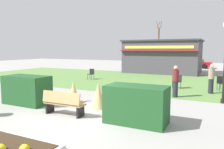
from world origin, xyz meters
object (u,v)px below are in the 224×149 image
cafe_chair_center (221,82)px  person_standing (211,79)px  park_bench (63,103)px  person_strolling (175,81)px  parked_car_center_slot (195,63)px  parked_car_west_slot (155,62)px  cafe_chair_east (178,80)px  cafe_chair_north (91,73)px  food_kiosk (163,56)px  tree_left_bg (158,45)px

cafe_chair_center → person_standing: person_standing is taller
park_bench → person_strolling: 6.22m
parked_car_center_slot → cafe_chair_center: bearing=-78.9°
person_strolling → parked_car_center_slot: 20.54m
parked_car_west_slot → cafe_chair_east: bearing=-70.2°
cafe_chair_east → cafe_chair_north: bearing=170.2°
cafe_chair_north → person_strolling: (7.79, -4.11, 0.33)m
food_kiosk → tree_left_bg: (-3.89, 12.90, 1.46)m
cafe_chair_center → tree_left_bg: tree_left_bg is taller
cafe_chair_east → cafe_chair_center: same height
food_kiosk → person_strolling: size_ratio=4.76×
food_kiosk → cafe_chair_north: 9.33m
parked_car_center_slot → food_kiosk: bearing=-107.3°
parked_car_center_slot → person_strolling: bearing=-86.6°
tree_left_bg → parked_car_west_slot: bearing=-79.7°
food_kiosk → parked_car_center_slot: food_kiosk is taller
cafe_chair_center → park_bench: bearing=-122.3°
park_bench → person_strolling: (3.24, 5.29, 0.38)m
cafe_chair_east → parked_car_center_slot: size_ratio=0.21×
cafe_chair_east → parked_car_west_slot: parked_car_west_slot is taller
tree_left_bg → person_standing: bearing=-68.4°
cafe_chair_east → tree_left_bg: size_ratio=0.12×
cafe_chair_east → parked_car_west_slot: (-6.38, 17.68, 0.12)m
parked_car_west_slot → tree_left_bg: bearing=100.3°
person_strolling → person_standing: bearing=-79.2°
cafe_chair_center → cafe_chair_north: bearing=175.1°
person_strolling → park_bench: bearing=110.1°
cafe_chair_north → tree_left_bg: (0.18, 21.20, 2.70)m
person_standing → parked_car_west_slot: (-8.40, 18.58, -0.22)m
parked_car_west_slot → park_bench: bearing=-82.3°
park_bench → tree_left_bg: 31.04m
person_standing → parked_car_center_slot: bearing=-60.7°
person_standing → tree_left_bg: 25.27m
cafe_chair_center → cafe_chair_north: same height
person_standing → parked_car_center_slot: person_standing is taller
person_strolling → person_standing: (1.66, 1.92, 0.00)m
cafe_chair_north → parked_car_center_slot: bearing=68.1°
cafe_chair_east → person_strolling: (0.36, -2.82, 0.33)m
cafe_chair_north → person_strolling: person_strolling is taller
cafe_chair_east → tree_left_bg: (-7.26, 22.49, 2.70)m
food_kiosk → parked_car_west_slot: (-3.01, 8.09, -1.13)m
parked_car_west_slot → tree_left_bg: (-0.87, 4.81, 2.59)m
parked_car_center_slot → tree_left_bg: (-6.40, 4.81, 2.59)m
park_bench → cafe_chair_north: size_ratio=1.92×
person_strolling → parked_car_center_slot: (-1.22, 20.50, -0.22)m
parked_car_west_slot → parked_car_center_slot: bearing=-0.0°
cafe_chair_center → person_strolling: person_strolling is taller
food_kiosk → person_standing: 11.83m
cafe_chair_center → tree_left_bg: 24.28m
parked_car_center_slot → park_bench: bearing=-94.5°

